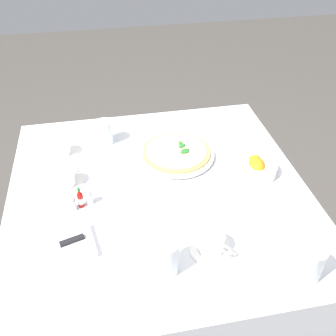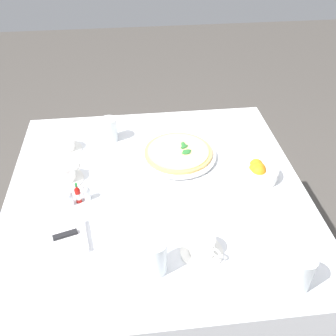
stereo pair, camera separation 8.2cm
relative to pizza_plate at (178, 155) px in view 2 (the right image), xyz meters
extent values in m
plane|color=#4C4742|center=(0.10, 0.18, -0.74)|extent=(8.00, 8.00, 0.00)
cube|color=white|center=(0.10, 0.18, -0.02)|extent=(1.07, 1.07, 0.02)
cube|color=white|center=(0.10, -0.35, -0.17)|extent=(1.07, 0.01, 0.28)
cube|color=white|center=(-0.42, 0.18, -0.17)|extent=(0.01, 1.07, 0.28)
cube|color=white|center=(0.63, 0.18, -0.17)|extent=(0.01, 1.07, 0.28)
cylinder|color=brown|center=(-0.34, -0.26, -0.39)|extent=(0.06, 0.06, 0.71)
cylinder|color=brown|center=(0.54, -0.26, -0.39)|extent=(0.06, 0.06, 0.71)
cylinder|color=white|center=(0.00, 0.00, -0.01)|extent=(0.18, 0.18, 0.01)
cylinder|color=white|center=(0.00, 0.00, 0.00)|extent=(0.30, 0.30, 0.01)
cylinder|color=#DBAD60|center=(0.00, 0.00, 0.01)|extent=(0.27, 0.27, 0.01)
cylinder|color=#F4DB8E|center=(0.00, 0.00, 0.02)|extent=(0.24, 0.24, 0.00)
ellipsoid|color=#2D7533|center=(-0.03, 0.02, 0.02)|extent=(0.04, 0.02, 0.01)
ellipsoid|color=#2D7533|center=(-0.03, 0.01, 0.02)|extent=(0.04, 0.02, 0.01)
ellipsoid|color=#2D7533|center=(-0.03, -0.02, 0.02)|extent=(0.04, 0.04, 0.01)
ellipsoid|color=#2D7533|center=(-0.03, -0.04, 0.02)|extent=(0.02, 0.04, 0.01)
cylinder|color=white|center=(0.43, 0.09, -0.01)|extent=(0.13, 0.13, 0.01)
cylinder|color=white|center=(0.43, 0.09, 0.03)|extent=(0.08, 0.08, 0.06)
torus|color=white|center=(0.39, 0.06, 0.03)|extent=(0.03, 0.03, 0.03)
cylinder|color=black|center=(0.43, 0.09, 0.05)|extent=(0.07, 0.07, 0.00)
cylinder|color=white|center=(0.45, -0.10, -0.01)|extent=(0.13, 0.13, 0.01)
cylinder|color=white|center=(0.45, -0.10, 0.02)|extent=(0.08, 0.08, 0.05)
torus|color=white|center=(0.50, -0.08, 0.02)|extent=(0.04, 0.02, 0.03)
cylinder|color=black|center=(0.45, -0.10, 0.05)|extent=(0.07, 0.07, 0.00)
cylinder|color=white|center=(-0.01, 0.48, -0.01)|extent=(0.13, 0.13, 0.01)
cylinder|color=white|center=(-0.01, 0.48, 0.02)|extent=(0.08, 0.08, 0.06)
torus|color=white|center=(-0.04, 0.52, 0.03)|extent=(0.03, 0.03, 0.03)
cylinder|color=black|center=(-0.01, 0.48, 0.05)|extent=(0.07, 0.07, 0.00)
cylinder|color=white|center=(-0.25, 0.62, 0.05)|extent=(0.07, 0.07, 0.12)
cylinder|color=silver|center=(-0.25, 0.62, 0.03)|extent=(0.06, 0.06, 0.09)
cylinder|color=white|center=(0.14, 0.53, 0.05)|extent=(0.07, 0.07, 0.12)
cylinder|color=silver|center=(0.14, 0.53, 0.02)|extent=(0.06, 0.06, 0.06)
cylinder|color=white|center=(0.27, -0.16, 0.04)|extent=(0.07, 0.07, 0.10)
cylinder|color=silver|center=(0.27, -0.16, 0.02)|extent=(0.06, 0.06, 0.06)
cube|color=white|center=(0.45, 0.40, 0.00)|extent=(0.24, 0.17, 0.02)
cube|color=silver|center=(0.50, 0.41, 0.01)|extent=(0.12, 0.05, 0.01)
cube|color=black|center=(0.40, 0.39, 0.01)|extent=(0.08, 0.04, 0.01)
cylinder|color=white|center=(-0.27, 0.16, 0.01)|extent=(0.15, 0.15, 0.04)
sphere|color=orange|center=(-0.27, 0.16, 0.03)|extent=(0.06, 0.06, 0.06)
sphere|color=orange|center=(-0.27, 0.17, 0.03)|extent=(0.06, 0.06, 0.06)
sphere|color=orange|center=(-0.28, 0.16, 0.03)|extent=(0.06, 0.06, 0.06)
sphere|color=orange|center=(-0.27, 0.13, 0.03)|extent=(0.05, 0.05, 0.05)
cylinder|color=#B7140F|center=(0.38, 0.22, 0.02)|extent=(0.02, 0.02, 0.05)
cylinder|color=white|center=(0.38, 0.22, 0.02)|extent=(0.02, 0.02, 0.02)
cone|color=#B7140F|center=(0.38, 0.22, 0.05)|extent=(0.02, 0.02, 0.02)
cylinder|color=#1E722D|center=(0.38, 0.22, 0.07)|extent=(0.01, 0.01, 0.01)
cylinder|color=white|center=(0.40, 0.23, 0.01)|extent=(0.03, 0.03, 0.04)
cylinder|color=white|center=(0.40, 0.23, 0.00)|extent=(0.02, 0.02, 0.03)
sphere|color=silver|center=(0.40, 0.23, 0.03)|extent=(0.02, 0.02, 0.02)
cylinder|color=white|center=(0.35, 0.21, 0.01)|extent=(0.03, 0.03, 0.04)
cylinder|color=#38332D|center=(0.35, 0.21, 0.00)|extent=(0.02, 0.02, 0.03)
sphere|color=silver|center=(0.35, 0.21, 0.03)|extent=(0.02, 0.02, 0.02)
camera|label=1|loc=(0.26, 1.18, 0.90)|focal=40.21mm
camera|label=2|loc=(0.18, 1.19, 0.90)|focal=40.21mm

